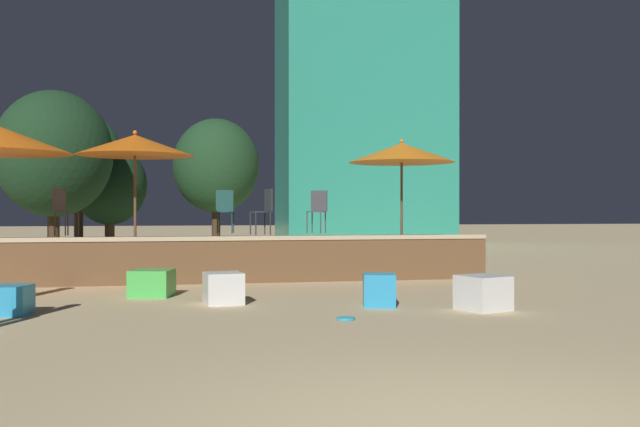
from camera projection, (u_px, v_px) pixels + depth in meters
name	position (u px, v px, depth m)	size (l,w,h in m)	color
wooden_deck	(219.00, 258.00, 14.34)	(10.40, 2.49, 0.88)	brown
patio_umbrella_0	(135.00, 145.00, 13.00)	(2.13, 2.13, 2.82)	brown
patio_umbrella_1	(402.00, 153.00, 14.22)	(2.13, 2.13, 2.79)	brown
cube_seat_0	(483.00, 293.00, 9.70)	(0.74, 0.74, 0.47)	white
cube_seat_1	(223.00, 288.00, 10.33)	(0.59, 0.59, 0.46)	white
cube_seat_2	(152.00, 283.00, 11.23)	(0.75, 0.75, 0.42)	#4CC651
cube_seat_3	(9.00, 300.00, 9.25)	(0.57, 0.57, 0.39)	#2D9EDB
cube_seat_5	(379.00, 290.00, 10.05)	(0.53, 0.53, 0.46)	#2D9EDB
bistro_chair_0	(265.00, 207.00, 13.90)	(0.42, 0.42, 0.90)	#2D3338
bistro_chair_1	(63.00, 207.00, 13.32)	(0.48, 0.48, 0.90)	#47474C
bistro_chair_2	(318.00, 207.00, 15.01)	(0.47, 0.47, 0.90)	#47474C
bistro_chair_3	(225.00, 207.00, 14.81)	(0.41, 0.41, 0.90)	#1E4C47
frisbee_disc	(346.00, 319.00, 8.82)	(0.23, 0.23, 0.03)	#33B2D8
background_tree_0	(54.00, 154.00, 18.56)	(3.00, 3.00, 4.49)	#3D2B1C
background_tree_1	(216.00, 166.00, 23.14)	(2.78, 2.78, 4.34)	#3D2B1C
background_tree_2	(79.00, 161.00, 22.34)	(2.75, 2.75, 4.44)	#3D2B1C
background_tree_3	(110.00, 185.00, 20.74)	(2.13, 2.13, 3.28)	#3D2B1C
background_tree_4	(53.00, 162.00, 19.65)	(2.55, 2.55, 4.12)	#3D2B1C
distant_building	(363.00, 73.00, 31.71)	(7.36, 4.27, 14.95)	teal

